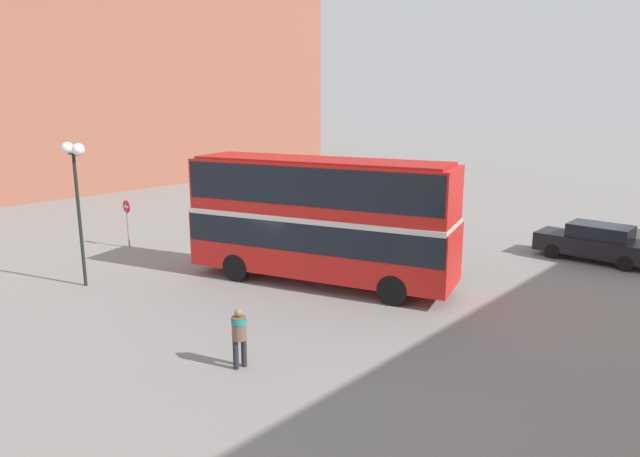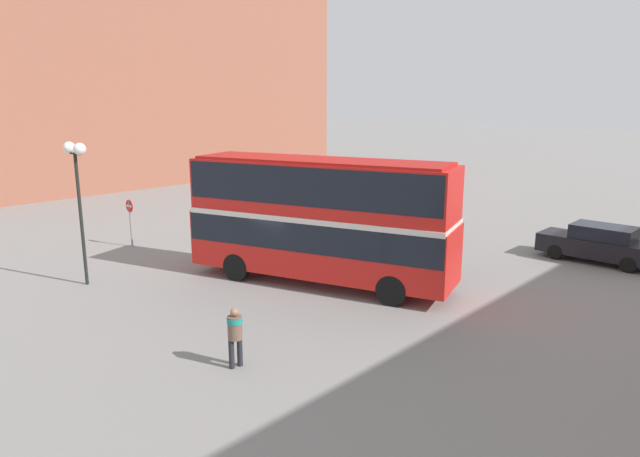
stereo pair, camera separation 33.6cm
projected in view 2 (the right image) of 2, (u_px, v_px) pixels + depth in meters
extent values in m
plane|color=gray|center=(278.00, 277.00, 22.19)|extent=(240.00, 240.00, 0.00)
cube|color=#935642|center=(143.00, 76.00, 46.90)|extent=(8.86, 35.30, 17.13)
cube|color=red|center=(320.00, 244.00, 21.23)|extent=(10.32, 5.32, 2.13)
cube|color=red|center=(320.00, 189.00, 20.77)|extent=(10.15, 5.21, 2.00)
cube|color=black|center=(320.00, 231.00, 21.13)|extent=(10.23, 5.32, 1.05)
cube|color=black|center=(320.00, 183.00, 20.72)|extent=(10.02, 5.19, 1.36)
cube|color=silver|center=(320.00, 215.00, 20.99)|extent=(10.23, 5.32, 0.20)
cube|color=#B11A15|center=(320.00, 160.00, 20.54)|extent=(9.67, 4.91, 0.10)
cylinder|color=black|center=(411.00, 273.00, 21.06)|extent=(1.10, 0.60, 1.06)
cylinder|color=black|center=(392.00, 290.00, 19.12)|extent=(1.10, 0.60, 1.06)
cylinder|color=black|center=(267.00, 253.00, 23.70)|extent=(1.10, 0.60, 1.06)
cylinder|color=black|center=(237.00, 267.00, 21.77)|extent=(1.10, 0.60, 1.06)
cylinder|color=#232328|center=(232.00, 354.00, 14.67)|extent=(0.15, 0.15, 0.78)
cylinder|color=#232328|center=(240.00, 352.00, 14.82)|extent=(0.15, 0.15, 0.78)
cylinder|color=brown|center=(235.00, 328.00, 14.59)|extent=(0.43, 0.43, 0.62)
cylinder|color=teal|center=(235.00, 320.00, 14.55)|extent=(0.46, 0.46, 0.14)
sphere|color=#936B4C|center=(234.00, 312.00, 14.50)|extent=(0.21, 0.21, 0.21)
cube|color=silver|center=(372.00, 194.00, 37.23)|extent=(4.71, 2.46, 0.79)
cube|color=black|center=(374.00, 185.00, 36.99)|extent=(2.54, 1.99, 0.46)
cylinder|color=black|center=(346.00, 199.00, 37.42)|extent=(0.66, 0.30, 0.64)
cylinder|color=black|center=(360.00, 196.00, 38.78)|extent=(0.66, 0.30, 0.64)
cylinder|color=black|center=(384.00, 204.00, 35.84)|extent=(0.66, 0.30, 0.64)
cylinder|color=black|center=(397.00, 200.00, 37.20)|extent=(0.66, 0.30, 0.64)
cube|color=black|center=(597.00, 247.00, 24.19)|extent=(4.68, 1.74, 0.77)
cube|color=black|center=(604.00, 232.00, 23.92)|extent=(2.44, 1.55, 0.57)
cylinder|color=black|center=(555.00, 252.00, 24.67)|extent=(0.64, 0.23, 0.64)
cylinder|color=black|center=(568.00, 245.00, 25.77)|extent=(0.64, 0.23, 0.64)
cylinder|color=black|center=(628.00, 265.00, 22.77)|extent=(0.64, 0.23, 0.64)
cylinder|color=black|center=(639.00, 257.00, 23.86)|extent=(0.64, 0.23, 0.64)
cylinder|color=black|center=(81.00, 220.00, 20.85)|extent=(0.12, 0.12, 4.93)
cylinder|color=black|center=(75.00, 154.00, 20.31)|extent=(0.84, 0.06, 0.06)
sphere|color=white|center=(69.00, 148.00, 20.54)|extent=(0.43, 0.43, 0.43)
sphere|color=white|center=(80.00, 149.00, 19.98)|extent=(0.43, 0.43, 0.43)
cylinder|color=gray|center=(131.00, 224.00, 26.59)|extent=(0.08, 0.08, 2.20)
cylinder|color=red|center=(129.00, 206.00, 26.40)|extent=(0.59, 0.03, 0.59)
cube|color=white|center=(129.00, 206.00, 26.40)|extent=(0.41, 0.04, 0.10)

